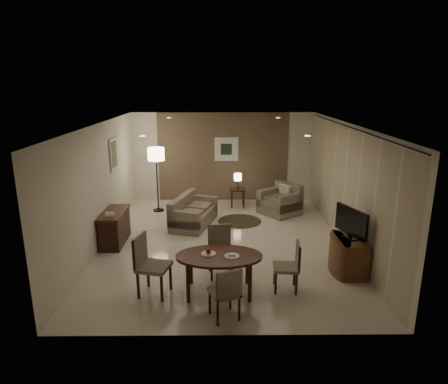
{
  "coord_description": "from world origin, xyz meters",
  "views": [
    {
      "loc": [
        -0.08,
        -8.55,
        3.57
      ],
      "look_at": [
        0.0,
        0.2,
        1.15
      ],
      "focal_mm": 32.0,
      "sensor_mm": 36.0,
      "label": 1
    }
  ],
  "objects_px": {
    "sofa": "(194,211)",
    "armchair": "(280,200)",
    "console_desk": "(115,227)",
    "chair_near": "(224,292)",
    "side_table": "(238,198)",
    "tv_cabinet": "(349,255)",
    "dining_table": "(219,274)",
    "chair_far": "(221,252)",
    "floor_lamp": "(157,180)",
    "chair_left": "(154,266)",
    "chair_right": "(286,267)"
  },
  "relations": [
    {
      "from": "dining_table",
      "to": "chair_right",
      "type": "height_order",
      "value": "chair_right"
    },
    {
      "from": "chair_far",
      "to": "chair_right",
      "type": "bearing_deg",
      "value": -33.07
    },
    {
      "from": "console_desk",
      "to": "chair_right",
      "type": "relative_size",
      "value": 1.35
    },
    {
      "from": "chair_far",
      "to": "console_desk",
      "type": "bearing_deg",
      "value": 139.46
    },
    {
      "from": "armchair",
      "to": "side_table",
      "type": "bearing_deg",
      "value": -158.03
    },
    {
      "from": "chair_near",
      "to": "floor_lamp",
      "type": "bearing_deg",
      "value": -92.18
    },
    {
      "from": "tv_cabinet",
      "to": "chair_right",
      "type": "relative_size",
      "value": 1.02
    },
    {
      "from": "chair_far",
      "to": "chair_left",
      "type": "height_order",
      "value": "chair_left"
    },
    {
      "from": "chair_left",
      "to": "chair_far",
      "type": "bearing_deg",
      "value": -45.61
    },
    {
      "from": "chair_right",
      "to": "floor_lamp",
      "type": "distance_m",
      "value": 5.43
    },
    {
      "from": "chair_near",
      "to": "sofa",
      "type": "xyz_separation_m",
      "value": [
        -0.74,
        4.21,
        -0.06
      ]
    },
    {
      "from": "dining_table",
      "to": "side_table",
      "type": "xyz_separation_m",
      "value": [
        0.53,
        5.0,
        -0.08
      ]
    },
    {
      "from": "chair_far",
      "to": "chair_left",
      "type": "distance_m",
      "value": 1.34
    },
    {
      "from": "chair_left",
      "to": "sofa",
      "type": "bearing_deg",
      "value": 5.9
    },
    {
      "from": "dining_table",
      "to": "chair_near",
      "type": "bearing_deg",
      "value": -83.9
    },
    {
      "from": "chair_far",
      "to": "floor_lamp",
      "type": "relative_size",
      "value": 0.52
    },
    {
      "from": "dining_table",
      "to": "armchair",
      "type": "height_order",
      "value": "armchair"
    },
    {
      "from": "sofa",
      "to": "floor_lamp",
      "type": "bearing_deg",
      "value": 58.99
    },
    {
      "from": "dining_table",
      "to": "chair_right",
      "type": "relative_size",
      "value": 1.69
    },
    {
      "from": "tv_cabinet",
      "to": "chair_far",
      "type": "xyz_separation_m",
      "value": [
        -2.48,
        -0.11,
        0.13
      ]
    },
    {
      "from": "chair_right",
      "to": "chair_far",
      "type": "bearing_deg",
      "value": -111.82
    },
    {
      "from": "chair_near",
      "to": "chair_left",
      "type": "xyz_separation_m",
      "value": [
        -1.2,
        0.73,
        0.09
      ]
    },
    {
      "from": "tv_cabinet",
      "to": "side_table",
      "type": "height_order",
      "value": "tv_cabinet"
    },
    {
      "from": "chair_far",
      "to": "tv_cabinet",
      "type": "bearing_deg",
      "value": -4.2
    },
    {
      "from": "armchair",
      "to": "side_table",
      "type": "distance_m",
      "value": 1.34
    },
    {
      "from": "sofa",
      "to": "floor_lamp",
      "type": "height_order",
      "value": "floor_lamp"
    },
    {
      "from": "chair_left",
      "to": "console_desk",
      "type": "bearing_deg",
      "value": 42.21
    },
    {
      "from": "console_desk",
      "to": "tv_cabinet",
      "type": "height_order",
      "value": "console_desk"
    },
    {
      "from": "chair_far",
      "to": "chair_right",
      "type": "distance_m",
      "value": 1.27
    },
    {
      "from": "sofa",
      "to": "armchair",
      "type": "bearing_deg",
      "value": -53.6
    },
    {
      "from": "sofa",
      "to": "chair_left",
      "type": "bearing_deg",
      "value": -171.23
    },
    {
      "from": "console_desk",
      "to": "chair_near",
      "type": "bearing_deg",
      "value": -50.82
    },
    {
      "from": "side_table",
      "to": "floor_lamp",
      "type": "xyz_separation_m",
      "value": [
        -2.29,
        -0.37,
        0.64
      ]
    },
    {
      "from": "console_desk",
      "to": "side_table",
      "type": "xyz_separation_m",
      "value": [
        2.92,
        2.75,
        -0.1
      ]
    },
    {
      "from": "side_table",
      "to": "sofa",
      "type": "bearing_deg",
      "value": -127.42
    },
    {
      "from": "chair_far",
      "to": "floor_lamp",
      "type": "xyz_separation_m",
      "value": [
        -1.79,
        3.99,
        0.43
      ]
    },
    {
      "from": "console_desk",
      "to": "chair_near",
      "type": "relative_size",
      "value": 1.36
    },
    {
      "from": "chair_right",
      "to": "side_table",
      "type": "distance_m",
      "value": 4.96
    },
    {
      "from": "chair_right",
      "to": "dining_table",
      "type": "bearing_deg",
      "value": -81.71
    },
    {
      "from": "dining_table",
      "to": "floor_lamp",
      "type": "relative_size",
      "value": 0.82
    },
    {
      "from": "chair_right",
      "to": "tv_cabinet",
      "type": "bearing_deg",
      "value": 121.26
    },
    {
      "from": "dining_table",
      "to": "floor_lamp",
      "type": "height_order",
      "value": "floor_lamp"
    },
    {
      "from": "console_desk",
      "to": "chair_left",
      "type": "height_order",
      "value": "chair_left"
    },
    {
      "from": "tv_cabinet",
      "to": "chair_far",
      "type": "relative_size",
      "value": 0.95
    },
    {
      "from": "tv_cabinet",
      "to": "chair_near",
      "type": "height_order",
      "value": "chair_near"
    },
    {
      "from": "tv_cabinet",
      "to": "dining_table",
      "type": "distance_m",
      "value": 2.62
    },
    {
      "from": "console_desk",
      "to": "armchair",
      "type": "relative_size",
      "value": 1.27
    },
    {
      "from": "chair_near",
      "to": "tv_cabinet",
      "type": "bearing_deg",
      "value": -168.82
    },
    {
      "from": "sofa",
      "to": "armchair",
      "type": "xyz_separation_m",
      "value": [
        2.33,
        0.86,
        0.05
      ]
    },
    {
      "from": "tv_cabinet",
      "to": "side_table",
      "type": "relative_size",
      "value": 1.64
    }
  ]
}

